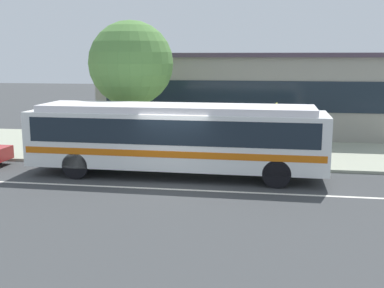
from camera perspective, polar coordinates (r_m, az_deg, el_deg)
ground_plane at (r=17.27m, az=-2.20°, el=-4.71°), size 120.00×120.00×0.00m
sidewalk_slab at (r=23.50m, az=0.86°, el=-0.47°), size 60.00×8.00×0.12m
lane_stripe_center at (r=16.51m, az=-2.74°, el=-5.42°), size 56.00×0.16×0.01m
transit_bus at (r=18.06m, az=-1.91°, el=1.11°), size 11.23×2.71×2.72m
pedestrian_waiting_near_sign at (r=20.86m, az=-8.51°, el=0.94°), size 0.47×0.47×1.67m
pedestrian_walking_along_curb at (r=22.09m, az=-7.93°, el=1.58°), size 0.42×0.42×1.75m
bus_stop_sign at (r=19.58m, az=9.99°, el=2.18°), size 0.11×0.44×2.55m
street_tree_near_stop at (r=22.24m, az=-7.32°, el=9.51°), size 3.88×3.88×6.02m
station_building at (r=28.99m, az=6.30°, el=6.12°), size 16.50×7.71×4.70m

